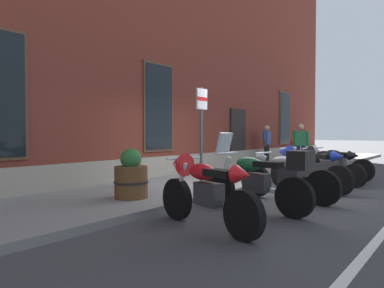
# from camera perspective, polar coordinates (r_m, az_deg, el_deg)

# --- Properties ---
(ground_plane) EXTENTS (140.00, 140.00, 0.00)m
(ground_plane) POSITION_cam_1_polar(r_m,az_deg,el_deg) (8.92, 9.20, -7.13)
(ground_plane) COLOR #38383A
(sidewalk) EXTENTS (33.10, 2.98, 0.13)m
(sidewalk) POSITION_cam_1_polar(r_m,az_deg,el_deg) (9.69, 1.32, -6.02)
(sidewalk) COLOR slate
(sidewalk) RESTS_ON ground_plane
(brick_pub_facade) EXTENTS (27.10, 7.01, 10.24)m
(brick_pub_facade) POSITION_cam_1_polar(r_m,az_deg,el_deg) (13.64, -16.72, 17.54)
(brick_pub_facade) COLOR maroon
(brick_pub_facade) RESTS_ON ground_plane
(motorcycle_red_sport) EXTENTS (0.81, 2.07, 1.06)m
(motorcycle_red_sport) POSITION_cam_1_polar(r_m,az_deg,el_deg) (5.31, 1.73, -6.85)
(motorcycle_red_sport) COLOR black
(motorcycle_red_sport) RESTS_ON ground_plane
(motorcycle_green_touring) EXTENTS (0.67, 2.21, 1.37)m
(motorcycle_green_touring) POSITION_cam_1_polar(r_m,az_deg,el_deg) (6.42, 10.43, -5.42)
(motorcycle_green_touring) COLOR black
(motorcycle_green_touring) RESTS_ON ground_plane
(motorcycle_grey_naked) EXTENTS (0.62, 2.15, 0.97)m
(motorcycle_grey_naked) POSITION_cam_1_polar(r_m,az_deg,el_deg) (7.63, 14.45, -4.96)
(motorcycle_grey_naked) COLOR black
(motorcycle_grey_naked) RESTS_ON ground_plane
(motorcycle_blue_sport) EXTENTS (0.82, 2.15, 1.08)m
(motorcycle_blue_sport) POSITION_cam_1_polar(r_m,az_deg,el_deg) (9.06, 17.24, -3.36)
(motorcycle_blue_sport) COLOR black
(motorcycle_blue_sport) RESTS_ON ground_plane
(motorcycle_black_sport) EXTENTS (0.83, 2.05, 1.02)m
(motorcycle_black_sport) POSITION_cam_1_polar(r_m,az_deg,el_deg) (10.45, 19.93, -2.84)
(motorcycle_black_sport) COLOR black
(motorcycle_black_sport) RESTS_ON ground_plane
(motorcycle_black_naked) EXTENTS (0.71, 2.18, 0.94)m
(motorcycle_black_naked) POSITION_cam_1_polar(r_m,az_deg,el_deg) (11.62, 21.34, -2.83)
(motorcycle_black_naked) COLOR black
(motorcycle_black_naked) RESTS_ON ground_plane
(pedestrian_striped_shirt) EXTENTS (0.30, 0.65, 1.58)m
(pedestrian_striped_shirt) POSITION_cam_1_polar(r_m,az_deg,el_deg) (13.92, 16.49, 0.15)
(pedestrian_striped_shirt) COLOR #1E1E4C
(pedestrian_striped_shirt) RESTS_ON sidewalk
(pedestrian_blue_top) EXTENTS (0.66, 0.23, 1.57)m
(pedestrian_blue_top) POSITION_cam_1_polar(r_m,az_deg,el_deg) (15.28, 11.52, 0.26)
(pedestrian_blue_top) COLOR black
(pedestrian_blue_top) RESTS_ON sidewalk
(parking_sign) EXTENTS (0.36, 0.07, 2.21)m
(parking_sign) POSITION_cam_1_polar(r_m,az_deg,el_deg) (7.88, 1.47, 3.21)
(parking_sign) COLOR #4C4C51
(parking_sign) RESTS_ON sidewalk
(barrel_planter) EXTENTS (0.65, 0.65, 0.95)m
(barrel_planter) POSITION_cam_1_polar(r_m,az_deg,el_deg) (7.08, -9.44, -5.13)
(barrel_planter) COLOR brown
(barrel_planter) RESTS_ON sidewalk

